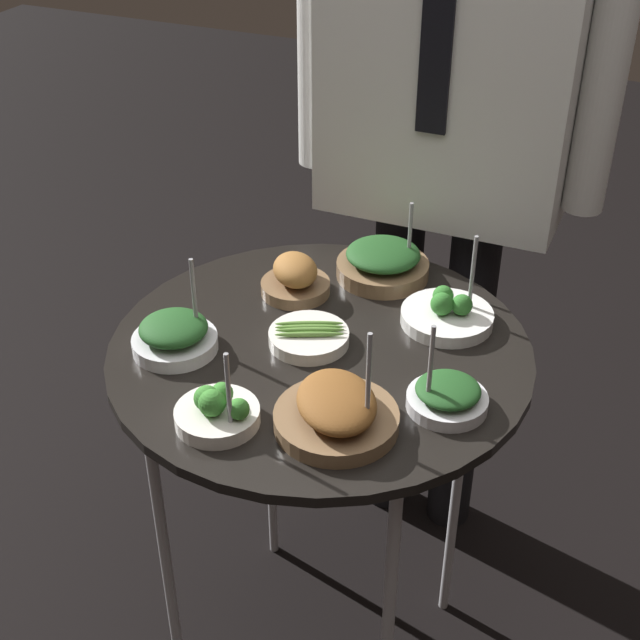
# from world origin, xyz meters

# --- Properties ---
(serving_cart) EXTENTS (0.69, 0.69, 0.77)m
(serving_cart) POSITION_xyz_m (0.00, 0.00, 0.72)
(serving_cart) COLOR black
(serving_cart) RESTS_ON ground_plane
(bowl_asparagus_front_left) EXTENTS (0.13, 0.13, 0.03)m
(bowl_asparagus_front_left) POSITION_xyz_m (-0.02, 0.00, 0.79)
(bowl_asparagus_front_left) COLOR silver
(bowl_asparagus_front_left) RESTS_ON serving_cart
(bowl_roast_center) EXTENTS (0.18, 0.18, 0.18)m
(bowl_roast_center) POSITION_xyz_m (0.10, -0.17, 0.80)
(bowl_roast_center) COLOR brown
(bowl_roast_center) RESTS_ON serving_cart
(bowl_broccoli_front_center) EXTENTS (0.16, 0.16, 0.15)m
(bowl_broccoli_front_center) POSITION_xyz_m (0.17, 0.15, 0.79)
(bowl_broccoli_front_center) COLOR white
(bowl_broccoli_front_center) RESTS_ON serving_cart
(bowl_spinach_back_right) EXTENTS (0.14, 0.14, 0.16)m
(bowl_spinach_back_right) POSITION_xyz_m (-0.21, -0.10, 0.80)
(bowl_spinach_back_right) COLOR silver
(bowl_spinach_back_right) RESTS_ON serving_cart
(bowl_broccoli_near_rim) EXTENTS (0.12, 0.12, 0.14)m
(bowl_broccoli_near_rim) POSITION_xyz_m (-0.06, -0.23, 0.80)
(bowl_broccoli_near_rim) COLOR silver
(bowl_broccoli_near_rim) RESTS_ON serving_cart
(bowl_spinach_back_left) EXTENTS (0.17, 0.17, 0.15)m
(bowl_spinach_back_left) POSITION_xyz_m (0.02, 0.25, 0.80)
(bowl_spinach_back_left) COLOR brown
(bowl_spinach_back_left) RESTS_ON serving_cart
(bowl_spinach_mid_left) EXTENTS (0.12, 0.12, 0.15)m
(bowl_spinach_mid_left) POSITION_xyz_m (0.23, -0.07, 0.79)
(bowl_spinach_mid_left) COLOR silver
(bowl_spinach_mid_left) RESTS_ON serving_cart
(bowl_roast_front_right) EXTENTS (0.12, 0.13, 0.07)m
(bowl_roast_front_right) POSITION_xyz_m (-0.10, 0.13, 0.80)
(bowl_roast_front_right) COLOR brown
(bowl_roast_front_right) RESTS_ON serving_cart
(waiter_figure) EXTENTS (0.61, 0.23, 1.65)m
(waiter_figure) POSITION_xyz_m (0.05, 0.48, 1.05)
(waiter_figure) COLOR black
(waiter_figure) RESTS_ON ground_plane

